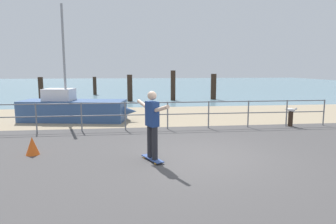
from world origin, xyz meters
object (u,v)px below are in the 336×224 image
(traffic_cone, at_px, (32,146))
(skateboarder, at_px, (152,121))
(seagull, at_px, (291,110))
(sailboat, at_px, (77,109))
(skateboard, at_px, (153,159))
(bollard_short, at_px, (290,119))

(traffic_cone, bearing_deg, skateboarder, -15.95)
(skateboarder, xyz_separation_m, seagull, (5.67, 3.76, -0.35))
(sailboat, height_order, skateboard, sailboat)
(bollard_short, xyz_separation_m, traffic_cone, (-8.75, -2.89, -0.05))
(skateboard, bearing_deg, seagull, 33.52)
(skateboard, relative_size, traffic_cone, 1.62)
(bollard_short, bearing_deg, seagull, -51.42)
(skateboard, xyz_separation_m, traffic_cone, (-3.09, 0.88, 0.18))
(sailboat, bearing_deg, seagull, -15.04)
(skateboarder, relative_size, seagull, 4.01)
(seagull, height_order, traffic_cone, seagull)
(bollard_short, distance_m, seagull, 0.37)
(skateboarder, bearing_deg, sailboat, 115.14)
(traffic_cone, bearing_deg, seagull, 18.16)
(skateboarder, bearing_deg, skateboard, -165.96)
(sailboat, xyz_separation_m, bollard_short, (8.49, -2.27, -0.22))
(skateboard, xyz_separation_m, seagull, (5.67, 3.76, 0.60))
(skateboarder, distance_m, traffic_cone, 3.30)
(sailboat, distance_m, skateboard, 6.69)
(skateboard, relative_size, seagull, 1.96)
(bollard_short, bearing_deg, skateboard, -146.34)
(seagull, bearing_deg, skateboarder, -146.48)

